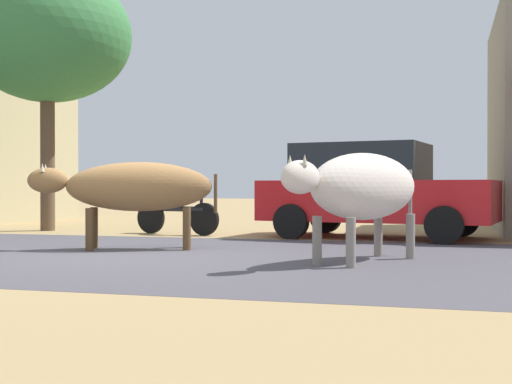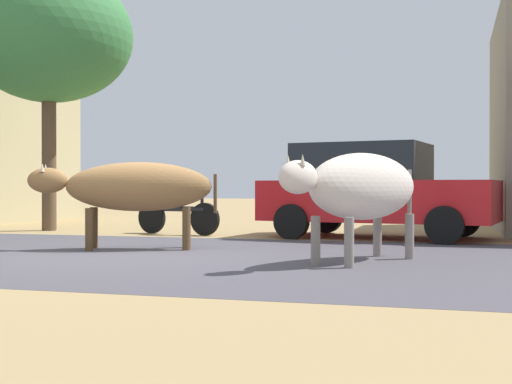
{
  "view_description": "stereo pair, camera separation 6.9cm",
  "coord_description": "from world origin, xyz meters",
  "px_view_note": "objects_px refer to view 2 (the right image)",
  "views": [
    {
      "loc": [
        4.16,
        -8.27,
        0.9
      ],
      "look_at": [
        1.3,
        2.06,
        0.81
      ],
      "focal_mm": 48.6,
      "sensor_mm": 36.0,
      "label": 1
    },
    {
      "loc": [
        4.22,
        -8.25,
        0.9
      ],
      "look_at": [
        1.3,
        2.06,
        0.81
      ],
      "focal_mm": 48.6,
      "sensor_mm": 36.0,
      "label": 2
    }
  ],
  "objects_px": {
    "parked_motorcycle": "(179,210)",
    "cow_near_brown": "(134,187)",
    "roadside_tree": "(49,36)",
    "parked_hatchback_car": "(374,190)",
    "cow_far_dark": "(361,187)"
  },
  "relations": [
    {
      "from": "parked_motorcycle",
      "to": "cow_near_brown",
      "type": "distance_m",
      "value": 3.08
    },
    {
      "from": "roadside_tree",
      "to": "parked_hatchback_car",
      "type": "bearing_deg",
      "value": -1.84
    },
    {
      "from": "parked_hatchback_car",
      "to": "parked_motorcycle",
      "type": "bearing_deg",
      "value": -177.67
    },
    {
      "from": "parked_hatchback_car",
      "to": "cow_far_dark",
      "type": "xyz_separation_m",
      "value": [
        0.28,
        -3.95,
        0.04
      ]
    },
    {
      "from": "cow_near_brown",
      "to": "parked_motorcycle",
      "type": "bearing_deg",
      "value": 100.17
    },
    {
      "from": "cow_near_brown",
      "to": "cow_far_dark",
      "type": "height_order",
      "value": "cow_far_dark"
    },
    {
      "from": "parked_hatchback_car",
      "to": "cow_far_dark",
      "type": "bearing_deg",
      "value": -85.96
    },
    {
      "from": "parked_motorcycle",
      "to": "cow_near_brown",
      "type": "height_order",
      "value": "cow_near_brown"
    },
    {
      "from": "roadside_tree",
      "to": "cow_near_brown",
      "type": "bearing_deg",
      "value": -43.68
    },
    {
      "from": "roadside_tree",
      "to": "cow_far_dark",
      "type": "distance_m",
      "value": 8.58
    },
    {
      "from": "roadside_tree",
      "to": "parked_hatchback_car",
      "type": "distance_m",
      "value": 7.27
    },
    {
      "from": "parked_hatchback_car",
      "to": "cow_near_brown",
      "type": "height_order",
      "value": "parked_hatchback_car"
    },
    {
      "from": "roadside_tree",
      "to": "parked_hatchback_car",
      "type": "xyz_separation_m",
      "value": [
        6.57,
        -0.21,
        -3.1
      ]
    },
    {
      "from": "cow_far_dark",
      "to": "parked_motorcycle",
      "type": "bearing_deg",
      "value": 135.5
    },
    {
      "from": "cow_near_brown",
      "to": "roadside_tree",
      "type": "bearing_deg",
      "value": 136.32
    }
  ]
}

